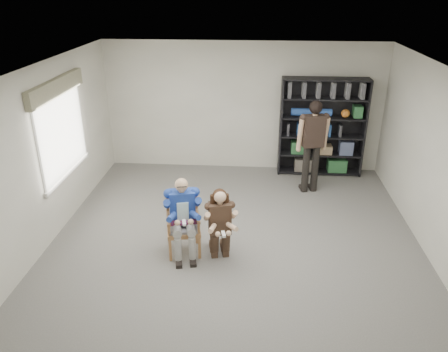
# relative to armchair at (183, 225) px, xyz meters

# --- Properties ---
(room_shell) EXTENTS (6.00, 7.00, 2.80)m
(room_shell) POSITION_rel_armchair_xyz_m (0.78, 0.02, 0.92)
(room_shell) COLOR beige
(room_shell) RESTS_ON ground
(floor) EXTENTS (6.00, 7.00, 0.01)m
(floor) POSITION_rel_armchair_xyz_m (0.78, 0.02, -0.48)
(floor) COLOR slate
(floor) RESTS_ON ground
(window_left) EXTENTS (0.16, 2.00, 1.75)m
(window_left) POSITION_rel_armchair_xyz_m (-2.17, 1.02, 1.15)
(window_left) COLOR white
(window_left) RESTS_ON room_shell
(armchair) EXTENTS (0.67, 0.65, 0.97)m
(armchair) POSITION_rel_armchair_xyz_m (0.00, 0.00, 0.00)
(armchair) COLOR #A67440
(armchair) RESTS_ON floor
(seated_man) EXTENTS (0.69, 0.85, 1.26)m
(seated_man) POSITION_rel_armchair_xyz_m (0.00, 0.00, 0.15)
(seated_man) COLOR #143D9A
(seated_man) RESTS_ON floor
(kneeling_woman) EXTENTS (0.64, 0.86, 1.15)m
(kneeling_woman) POSITION_rel_armchair_xyz_m (0.58, -0.12, 0.09)
(kneeling_woman) COLOR #37261D
(kneeling_woman) RESTS_ON floor
(bookshelf) EXTENTS (1.80, 0.38, 2.10)m
(bookshelf) POSITION_rel_armchair_xyz_m (2.48, 3.30, 0.57)
(bookshelf) COLOR black
(bookshelf) RESTS_ON floor
(standing_man) EXTENTS (0.63, 0.44, 1.86)m
(standing_man) POSITION_rel_armchair_xyz_m (2.18, 2.35, 0.45)
(standing_man) COLOR black
(standing_man) RESTS_ON floor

